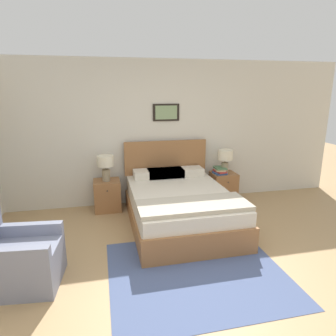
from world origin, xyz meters
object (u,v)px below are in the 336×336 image
at_px(bed, 179,205).
at_px(armchair, 17,260).
at_px(nightstand_by_door, 223,187).
at_px(table_lamp_by_door, 225,157).
at_px(table_lamp_near_window, 105,164).
at_px(nightstand_near_window, 107,195).

bearing_deg(bed, armchair, -152.26).
height_order(armchair, nightstand_by_door, armchair).
distance_m(bed, armchair, 2.38).
xyz_separation_m(bed, armchair, (-2.10, -1.11, -0.02)).
height_order(nightstand_by_door, table_lamp_by_door, table_lamp_by_door).
bearing_deg(nightstand_by_door, bed, -142.80).
bearing_deg(nightstand_by_door, table_lamp_near_window, -179.37).
bearing_deg(bed, nightstand_near_window, 142.73).
bearing_deg(bed, nightstand_by_door, 37.20).
xyz_separation_m(armchair, nightstand_near_window, (1.01, 1.94, -0.03)).
bearing_deg(table_lamp_by_door, bed, -143.61).
height_order(bed, nightstand_by_door, bed).
relative_size(nightstand_by_door, table_lamp_near_window, 1.20).
distance_m(armchair, table_lamp_by_door, 3.77).
relative_size(nightstand_by_door, table_lamp_by_door, 1.20).
bearing_deg(table_lamp_by_door, nightstand_near_window, 179.37).
bearing_deg(table_lamp_by_door, nightstand_by_door, 89.80).
relative_size(armchair, table_lamp_by_door, 2.00).
distance_m(bed, table_lamp_near_window, 1.46).
xyz_separation_m(bed, table_lamp_near_window, (-1.10, 0.81, 0.53)).
distance_m(nightstand_near_window, table_lamp_by_door, 2.26).
xyz_separation_m(armchair, nightstand_by_door, (3.20, 1.94, -0.03)).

